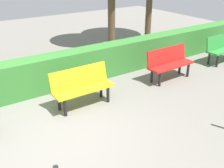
{
  "coord_description": "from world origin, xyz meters",
  "views": [
    {
      "loc": [
        1.24,
        3.94,
        2.98
      ],
      "look_at": [
        -1.68,
        -0.4,
        0.55
      ],
      "focal_mm": 42.79,
      "sensor_mm": 36.0,
      "label": 1
    }
  ],
  "objects": [
    {
      "name": "bench_red",
      "position": [
        -3.83,
        -0.83,
        0.48
      ],
      "size": [
        1.4,
        0.48,
        0.86
      ],
      "rotation": [
        0.0,
        0.0,
        0.02
      ],
      "color": "red",
      "rests_on": "ground_plane"
    },
    {
      "name": "ground_plane",
      "position": [
        0.0,
        0.0,
        0.0
      ],
      "size": [
        22.76,
        22.76,
        0.0
      ],
      "primitive_type": "plane",
      "color": "gray"
    },
    {
      "name": "bench_yellow",
      "position": [
        -1.17,
        -0.84,
        0.48
      ],
      "size": [
        1.38,
        0.48,
        0.86
      ],
      "rotation": [
        0.0,
        0.0,
        0.01
      ],
      "color": "yellow",
      "rests_on": "ground_plane"
    },
    {
      "name": "bench_green",
      "position": [
        -6.23,
        -0.86,
        0.48
      ],
      "size": [
        1.4,
        0.49,
        0.86
      ],
      "rotation": [
        0.0,
        0.0,
        0.02
      ],
      "color": "#2D8C38",
      "rests_on": "ground_plane"
    },
    {
      "name": "hedge_row",
      "position": [
        -1.16,
        -2.01,
        0.44
      ],
      "size": [
        18.76,
        0.53,
        0.88
      ],
      "primitive_type": "cube",
      "color": "#387F33",
      "rests_on": "ground_plane"
    }
  ]
}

